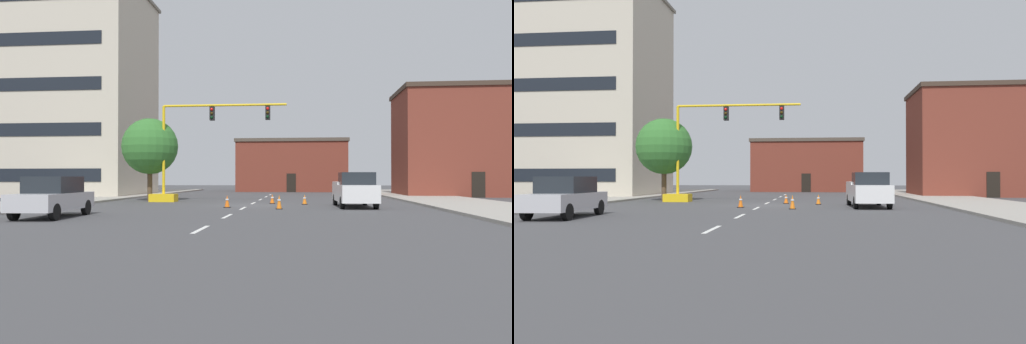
% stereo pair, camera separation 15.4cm
% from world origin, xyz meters
% --- Properties ---
extents(ground_plane, '(160.00, 160.00, 0.00)m').
position_xyz_m(ground_plane, '(0.00, 0.00, 0.00)').
color(ground_plane, '#424244').
extents(sidewalk_left, '(6.00, 56.00, 0.14)m').
position_xyz_m(sidewalk_left, '(-13.39, 8.00, 0.07)').
color(sidewalk_left, '#9E998E').
rests_on(sidewalk_left, ground_plane).
extents(sidewalk_right, '(6.00, 56.00, 0.14)m').
position_xyz_m(sidewalk_right, '(13.39, 8.00, 0.07)').
color(sidewalk_right, '#9E998E').
rests_on(sidewalk_right, ground_plane).
extents(lane_stripe_seg_0, '(0.16, 2.40, 0.01)m').
position_xyz_m(lane_stripe_seg_0, '(0.00, -14.00, 0.00)').
color(lane_stripe_seg_0, silver).
rests_on(lane_stripe_seg_0, ground_plane).
extents(lane_stripe_seg_1, '(0.16, 2.40, 0.01)m').
position_xyz_m(lane_stripe_seg_1, '(0.00, -8.50, 0.00)').
color(lane_stripe_seg_1, silver).
rests_on(lane_stripe_seg_1, ground_plane).
extents(lane_stripe_seg_2, '(0.16, 2.40, 0.01)m').
position_xyz_m(lane_stripe_seg_2, '(0.00, -3.00, 0.00)').
color(lane_stripe_seg_2, silver).
rests_on(lane_stripe_seg_2, ground_plane).
extents(lane_stripe_seg_3, '(0.16, 2.40, 0.01)m').
position_xyz_m(lane_stripe_seg_3, '(0.00, 2.50, 0.00)').
color(lane_stripe_seg_3, silver).
rests_on(lane_stripe_seg_3, ground_plane).
extents(lane_stripe_seg_4, '(0.16, 2.40, 0.01)m').
position_xyz_m(lane_stripe_seg_4, '(0.00, 8.00, 0.00)').
color(lane_stripe_seg_4, silver).
rests_on(lane_stripe_seg_4, ground_plane).
extents(lane_stripe_seg_5, '(0.16, 2.40, 0.01)m').
position_xyz_m(lane_stripe_seg_5, '(0.00, 13.50, 0.00)').
color(lane_stripe_seg_5, silver).
rests_on(lane_stripe_seg_5, ground_plane).
extents(lane_stripe_seg_6, '(0.16, 2.40, 0.01)m').
position_xyz_m(lane_stripe_seg_6, '(0.00, 19.00, 0.00)').
color(lane_stripe_seg_6, silver).
rests_on(lane_stripe_seg_6, ground_plane).
extents(building_tall_left, '(16.31, 11.57, 19.45)m').
position_xyz_m(building_tall_left, '(-19.87, 14.66, 9.73)').
color(building_tall_left, beige).
rests_on(building_tall_left, ground_plane).
extents(building_brick_center, '(13.62, 9.38, 6.42)m').
position_xyz_m(building_brick_center, '(1.87, 32.23, 3.22)').
color(building_brick_center, brown).
rests_on(building_brick_center, ground_plane).
extents(building_row_right, '(11.95, 8.36, 9.96)m').
position_xyz_m(building_row_right, '(18.12, 17.27, 4.99)').
color(building_row_right, brown).
rests_on(building_row_right, ground_plane).
extents(traffic_signal_gantry, '(9.57, 1.20, 6.83)m').
position_xyz_m(traffic_signal_gantry, '(-5.24, 3.77, 2.27)').
color(traffic_signal_gantry, yellow).
rests_on(traffic_signal_gantry, ground_plane).
extents(tree_left_near, '(4.07, 4.07, 6.02)m').
position_xyz_m(tree_left_near, '(-7.80, 4.74, 3.97)').
color(tree_left_near, brown).
rests_on(tree_left_near, ground_plane).
extents(pickup_truck_white, '(2.21, 5.47, 1.99)m').
position_xyz_m(pickup_truck_white, '(6.24, -1.29, 0.97)').
color(pickup_truck_white, white).
rests_on(pickup_truck_white, ground_plane).
extents(sedan_silver_near_left, '(2.05, 4.58, 1.74)m').
position_xyz_m(sedan_silver_near_left, '(-7.29, -9.87, 0.89)').
color(sedan_silver_near_left, '#B7B7BC').
rests_on(sedan_silver_near_left, ground_plane).
extents(traffic_cone_roadside_a, '(0.36, 0.36, 0.65)m').
position_xyz_m(traffic_cone_roadside_a, '(3.40, 1.17, 0.32)').
color(traffic_cone_roadside_a, black).
rests_on(traffic_cone_roadside_a, ground_plane).
extents(traffic_cone_roadside_b, '(0.36, 0.36, 0.62)m').
position_xyz_m(traffic_cone_roadside_b, '(1.30, 1.93, 0.31)').
color(traffic_cone_roadside_b, black).
rests_on(traffic_cone_roadside_b, ground_plane).
extents(traffic_cone_roadside_c, '(0.36, 0.36, 0.78)m').
position_xyz_m(traffic_cone_roadside_c, '(2.03, -3.55, 0.39)').
color(traffic_cone_roadside_c, black).
rests_on(traffic_cone_roadside_c, ground_plane).
extents(traffic_cone_roadside_d, '(0.36, 0.36, 0.72)m').
position_xyz_m(traffic_cone_roadside_d, '(-0.96, -2.49, 0.36)').
color(traffic_cone_roadside_d, black).
rests_on(traffic_cone_roadside_d, ground_plane).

